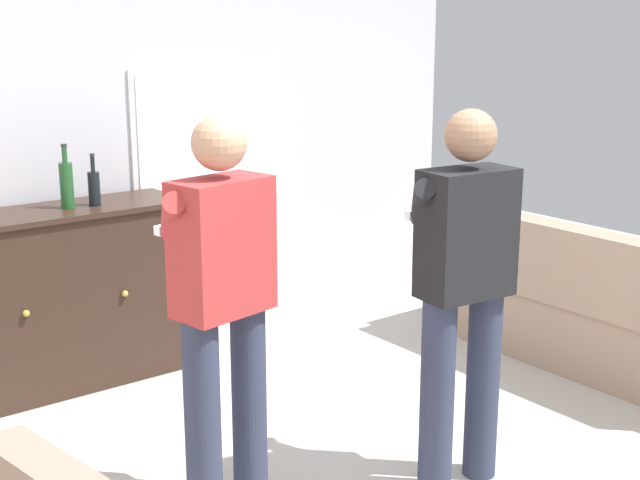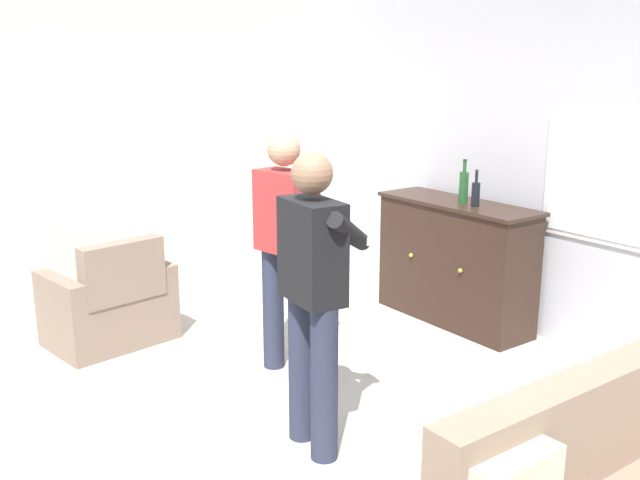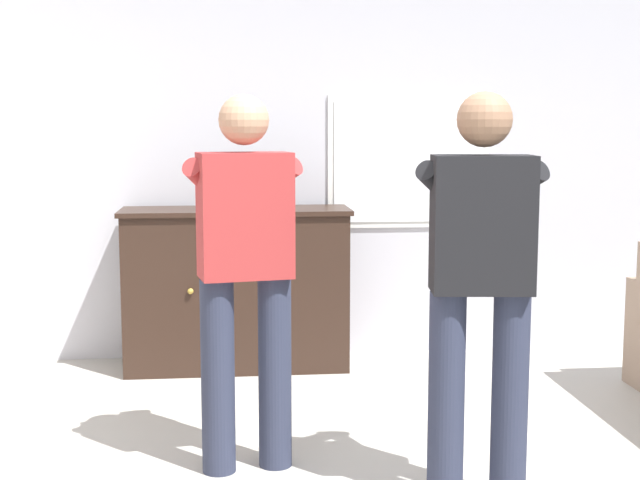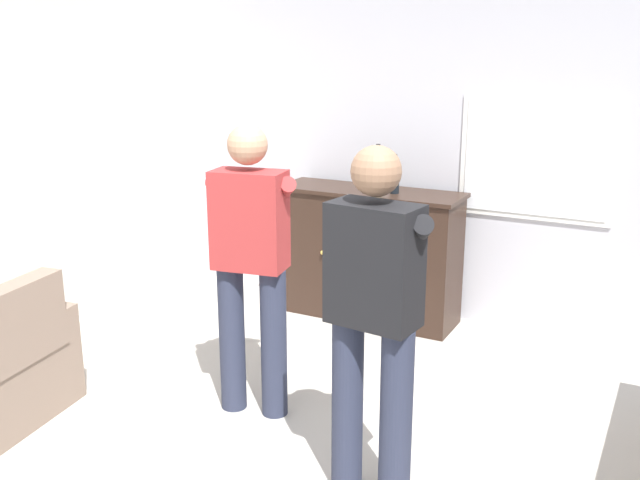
{
  "view_description": "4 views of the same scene",
  "coord_description": "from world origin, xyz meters",
  "px_view_note": "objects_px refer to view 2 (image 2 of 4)",
  "views": [
    {
      "loc": [
        -2.33,
        -2.35,
        2.04
      ],
      "look_at": [
        -0.08,
        0.57,
        1.12
      ],
      "focal_mm": 50.0,
      "sensor_mm": 36.0,
      "label": 1
    },
    {
      "loc": [
        3.37,
        -1.95,
        2.13
      ],
      "look_at": [
        -0.16,
        0.61,
        1.04
      ],
      "focal_mm": 40.0,
      "sensor_mm": 36.0,
      "label": 2
    },
    {
      "loc": [
        -0.61,
        -3.29,
        1.55
      ],
      "look_at": [
        -0.21,
        0.64,
        1.04
      ],
      "focal_mm": 50.0,
      "sensor_mm": 36.0,
      "label": 3
    },
    {
      "loc": [
        1.57,
        -2.58,
        2.08
      ],
      "look_at": [
        -0.06,
        0.52,
        1.12
      ],
      "focal_mm": 40.0,
      "sensor_mm": 36.0,
      "label": 4
    }
  ],
  "objects_px": {
    "bottle_liquor_amber": "(464,186)",
    "person_standing_right": "(314,290)",
    "armchair": "(111,307)",
    "person_standing_left": "(286,243)",
    "bottle_wine_green": "(476,193)",
    "sideboard_cabinet": "(455,262)"
  },
  "relations": [
    {
      "from": "person_standing_left",
      "to": "armchair",
      "type": "bearing_deg",
      "value": -146.53
    },
    {
      "from": "bottle_liquor_amber",
      "to": "sideboard_cabinet",
      "type": "bearing_deg",
      "value": 165.9
    },
    {
      "from": "bottle_liquor_amber",
      "to": "person_standing_right",
      "type": "relative_size",
      "value": 0.21
    },
    {
      "from": "bottle_wine_green",
      "to": "sideboard_cabinet",
      "type": "bearing_deg",
      "value": 169.84
    },
    {
      "from": "sideboard_cabinet",
      "to": "person_standing_right",
      "type": "xyz_separation_m",
      "value": [
        0.97,
        -2.13,
        0.42
      ]
    },
    {
      "from": "sideboard_cabinet",
      "to": "armchair",
      "type": "bearing_deg",
      "value": -115.75
    },
    {
      "from": "armchair",
      "to": "person_standing_left",
      "type": "bearing_deg",
      "value": 33.47
    },
    {
      "from": "person_standing_left",
      "to": "person_standing_right",
      "type": "bearing_deg",
      "value": -25.01
    },
    {
      "from": "armchair",
      "to": "sideboard_cabinet",
      "type": "bearing_deg",
      "value": 64.25
    },
    {
      "from": "armchair",
      "to": "bottle_liquor_amber",
      "type": "height_order",
      "value": "bottle_liquor_amber"
    },
    {
      "from": "armchair",
      "to": "bottle_wine_green",
      "type": "distance_m",
      "value": 2.97
    },
    {
      "from": "person_standing_left",
      "to": "person_standing_right",
      "type": "relative_size",
      "value": 1.0
    },
    {
      "from": "armchair",
      "to": "sideboard_cabinet",
      "type": "xyz_separation_m",
      "value": [
        1.21,
        2.5,
        0.22
      ]
    },
    {
      "from": "bottle_wine_green",
      "to": "armchair",
      "type": "bearing_deg",
      "value": -120.09
    },
    {
      "from": "sideboard_cabinet",
      "to": "bottle_wine_green",
      "type": "height_order",
      "value": "bottle_wine_green"
    },
    {
      "from": "person_standing_left",
      "to": "sideboard_cabinet",
      "type": "bearing_deg",
      "value": 90.92
    },
    {
      "from": "armchair",
      "to": "sideboard_cabinet",
      "type": "distance_m",
      "value": 2.79
    },
    {
      "from": "armchair",
      "to": "person_standing_left",
      "type": "distance_m",
      "value": 1.62
    },
    {
      "from": "bottle_liquor_amber",
      "to": "person_standing_right",
      "type": "xyz_separation_m",
      "value": [
        0.9,
        -2.11,
        -0.22
      ]
    },
    {
      "from": "bottle_liquor_amber",
      "to": "bottle_wine_green",
      "type": "bearing_deg",
      "value": -8.21
    },
    {
      "from": "bottle_wine_green",
      "to": "person_standing_right",
      "type": "relative_size",
      "value": 0.17
    },
    {
      "from": "armchair",
      "to": "bottle_wine_green",
      "type": "height_order",
      "value": "bottle_wine_green"
    }
  ]
}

